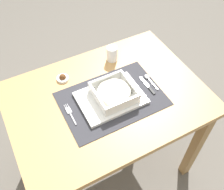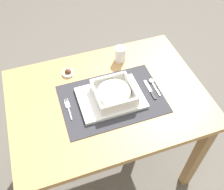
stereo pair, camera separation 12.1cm
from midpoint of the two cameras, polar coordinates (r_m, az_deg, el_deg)
name	(u,v)px [view 2 (the right image)]	position (r m, az deg, el deg)	size (l,w,h in m)	color
ground_plane	(109,161)	(1.85, 1.23, -14.51)	(6.00, 6.00, 0.00)	#59544C
dining_table	(108,110)	(1.33, 1.66, -3.38)	(0.94, 0.68, 0.71)	#B2844C
placemat	(112,99)	(1.23, 2.81, -1.02)	(0.48, 0.33, 0.00)	#2D2D33
serving_plate	(111,98)	(1.22, 2.50, -0.79)	(0.30, 0.22, 0.02)	white
porridge_bowl	(114,93)	(1.20, 3.32, 0.18)	(0.18, 0.18, 0.06)	white
fork	(68,107)	(1.20, -6.79, -2.88)	(0.02, 0.13, 0.00)	silver
spoon	(152,83)	(1.32, 11.49, 2.53)	(0.02, 0.11, 0.01)	silver
butter_knife	(151,91)	(1.28, 11.18, 0.74)	(0.01, 0.13, 0.01)	black
drinking_glass	(120,55)	(1.40, 4.33, 8.68)	(0.06, 0.06, 0.08)	white
condiment_saucer	(68,73)	(1.34, -7.10, 4.76)	(0.06, 0.06, 0.03)	white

